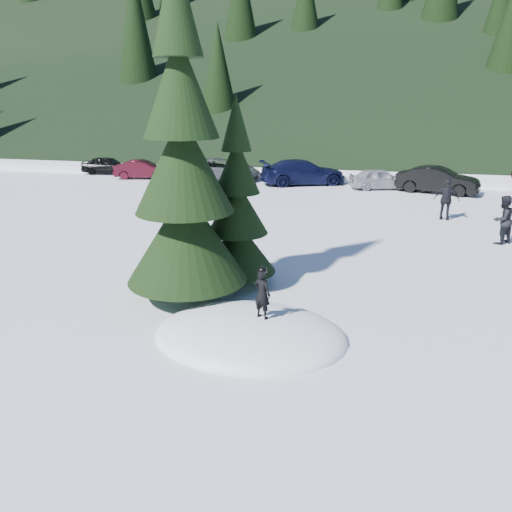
% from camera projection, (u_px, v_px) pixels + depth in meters
% --- Properties ---
extents(ground, '(200.00, 200.00, 0.00)m').
position_uv_depth(ground, '(251.00, 336.00, 11.47)').
color(ground, white).
rests_on(ground, ground).
extents(snow_mound, '(4.48, 3.52, 0.96)m').
position_uv_depth(snow_mound, '(251.00, 336.00, 11.47)').
color(snow_mound, white).
rests_on(snow_mound, ground).
extents(forest_hillside, '(200.00, 60.00, 25.00)m').
position_uv_depth(forest_hillside, '(365.00, 31.00, 57.61)').
color(forest_hillside, black).
rests_on(forest_hillside, ground).
extents(spruce_tall, '(3.20, 3.20, 8.60)m').
position_uv_depth(spruce_tall, '(184.00, 177.00, 12.61)').
color(spruce_tall, black).
rests_on(spruce_tall, ground).
extents(spruce_short, '(2.20, 2.20, 5.37)m').
position_uv_depth(spruce_short, '(237.00, 214.00, 14.05)').
color(spruce_short, black).
rests_on(spruce_short, ground).
extents(child_skier, '(0.50, 0.42, 1.15)m').
position_uv_depth(child_skier, '(262.00, 294.00, 11.14)').
color(child_skier, black).
rests_on(child_skier, snow_mound).
extents(adult_0, '(1.12, 1.10, 1.81)m').
position_uv_depth(adult_0, '(502.00, 220.00, 18.44)').
color(adult_0, black).
rests_on(adult_0, ground).
extents(adult_1, '(1.15, 0.67, 1.84)m').
position_uv_depth(adult_1, '(447.00, 199.00, 22.02)').
color(adult_1, black).
rests_on(adult_1, ground).
extents(car_0, '(3.73, 1.81, 1.23)m').
position_uv_depth(car_0, '(108.00, 165.00, 35.25)').
color(car_0, black).
rests_on(car_0, ground).
extents(car_1, '(3.90, 2.06, 1.22)m').
position_uv_depth(car_1, '(143.00, 169.00, 33.30)').
color(car_1, '#340912').
rests_on(car_1, ground).
extents(car_2, '(5.31, 2.93, 1.41)m').
position_uv_depth(car_2, '(221.00, 170.00, 32.53)').
color(car_2, '#4C5054').
rests_on(car_2, ground).
extents(car_3, '(5.70, 4.09, 1.53)m').
position_uv_depth(car_3, '(303.00, 172.00, 31.02)').
color(car_3, black).
rests_on(car_3, ground).
extents(car_4, '(3.89, 2.49, 1.23)m').
position_uv_depth(car_4, '(380.00, 179.00, 29.49)').
color(car_4, '#A0A1A8').
rests_on(car_4, ground).
extents(car_5, '(4.76, 2.71, 1.48)m').
position_uv_depth(car_5, '(438.00, 180.00, 28.25)').
color(car_5, black).
rests_on(car_5, ground).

